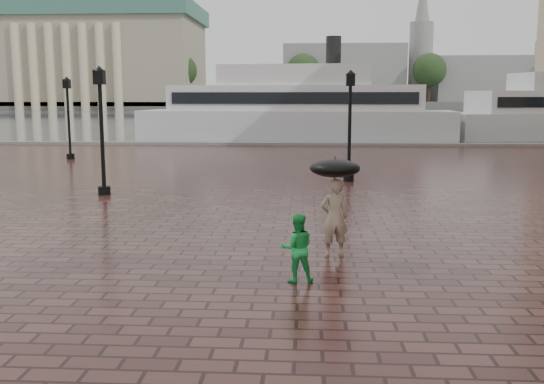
# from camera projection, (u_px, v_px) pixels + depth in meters

# --- Properties ---
(ground) EXTENTS (300.00, 300.00, 0.00)m
(ground) POSITION_uv_depth(u_px,v_px,m) (238.00, 282.00, 11.56)
(ground) COLOR #371B19
(ground) RESTS_ON ground
(harbour_water) EXTENTS (240.00, 240.00, 0.00)m
(harbour_water) POSITION_uv_depth(u_px,v_px,m) (301.00, 116.00, 102.25)
(harbour_water) COLOR #475257
(harbour_water) RESTS_ON ground
(quay_edge) EXTENTS (80.00, 0.60, 0.30)m
(quay_edge) POSITION_uv_depth(u_px,v_px,m) (290.00, 145.00, 43.10)
(quay_edge) COLOR slate
(quay_edge) RESTS_ON ground
(far_shore) EXTENTS (300.00, 60.00, 2.00)m
(far_shore) POSITION_uv_depth(u_px,v_px,m) (304.00, 105.00, 169.12)
(far_shore) COLOR #4C4C47
(far_shore) RESTS_ON ground
(museum) EXTENTS (57.00, 32.50, 26.00)m
(museum) POSITION_uv_depth(u_px,v_px,m) (89.00, 54.00, 155.15)
(museum) COLOR gray
(museum) RESTS_ON ground
(distant_skyline) EXTENTS (102.50, 22.00, 33.00)m
(distant_skyline) POSITION_uv_depth(u_px,v_px,m) (492.00, 72.00, 155.09)
(distant_skyline) COLOR gray
(distant_skyline) RESTS_ON ground
(far_trees) EXTENTS (188.00, 8.00, 13.50)m
(far_trees) POSITION_uv_depth(u_px,v_px,m) (303.00, 71.00, 146.10)
(far_trees) COLOR #2D2119
(far_trees) RESTS_ON ground
(street_lamps) EXTENTS (15.44, 12.44, 4.40)m
(street_lamps) POSITION_uv_depth(u_px,v_px,m) (165.00, 123.00, 26.60)
(street_lamps) COLOR black
(street_lamps) RESTS_ON ground
(adult_pedestrian) EXTENTS (0.71, 0.55, 1.74)m
(adult_pedestrian) POSITION_uv_depth(u_px,v_px,m) (334.00, 217.00, 13.31)
(adult_pedestrian) COLOR tan
(adult_pedestrian) RESTS_ON ground
(child_pedestrian) EXTENTS (0.70, 0.58, 1.32)m
(child_pedestrian) POSITION_uv_depth(u_px,v_px,m) (297.00, 248.00, 11.48)
(child_pedestrian) COLOR green
(child_pedestrian) RESTS_ON ground
(ferry_near) EXTENTS (24.87, 8.01, 8.02)m
(ferry_near) POSITION_uv_depth(u_px,v_px,m) (296.00, 110.00, 47.85)
(ferry_near) COLOR silver
(ferry_near) RESTS_ON ground
(umbrella) EXTENTS (1.10, 1.10, 1.15)m
(umbrella) POSITION_uv_depth(u_px,v_px,m) (335.00, 168.00, 13.14)
(umbrella) COLOR black
(umbrella) RESTS_ON ground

